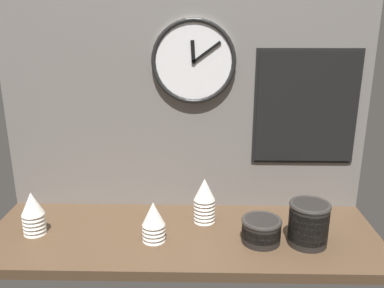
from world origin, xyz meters
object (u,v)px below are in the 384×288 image
(cup_stack_center_right, at_px, (204,200))
(cup_stack_center, at_px, (154,222))
(bowl_stack_right, at_px, (261,229))
(menu_board, at_px, (306,108))
(cup_stack_far_left, at_px, (33,213))
(bowl_stack_far_right, at_px, (309,223))
(wall_clock, at_px, (194,62))

(cup_stack_center_right, relative_size, cup_stack_center, 1.21)
(bowl_stack_right, relative_size, menu_board, 0.31)
(cup_stack_far_left, bearing_deg, bowl_stack_far_right, -2.87)
(bowl_stack_right, distance_m, menu_board, 0.56)
(bowl_stack_far_right, distance_m, bowl_stack_right, 0.18)
(bowl_stack_right, bearing_deg, cup_stack_center_right, 143.72)
(menu_board, bearing_deg, cup_stack_far_left, -166.74)
(bowl_stack_right, distance_m, wall_clock, 0.74)
(wall_clock, relative_size, menu_board, 0.71)
(cup_stack_center_right, distance_m, menu_board, 0.59)
(cup_stack_center, height_order, bowl_stack_far_right, bowl_stack_far_right)
(cup_stack_center_right, relative_size, bowl_stack_far_right, 1.15)
(cup_stack_far_left, bearing_deg, wall_clock, 21.79)
(cup_stack_far_left, distance_m, cup_stack_center, 0.50)
(bowl_stack_far_right, bearing_deg, wall_clock, 145.23)
(wall_clock, bearing_deg, menu_board, 1.04)
(cup_stack_far_left, xyz_separation_m, cup_stack_center, (0.49, -0.04, -0.01))
(bowl_stack_right, bearing_deg, menu_board, 55.45)
(cup_stack_center, bearing_deg, bowl_stack_right, -0.14)
(cup_stack_far_left, height_order, menu_board, menu_board)
(bowl_stack_far_right, height_order, bowl_stack_right, bowl_stack_far_right)
(cup_stack_center_right, distance_m, bowl_stack_far_right, 0.44)
(bowl_stack_right, bearing_deg, wall_clock, 131.80)
(bowl_stack_far_right, relative_size, wall_clock, 0.48)
(bowl_stack_right, xyz_separation_m, wall_clock, (-0.27, 0.30, 0.62))
(cup_stack_far_left, xyz_separation_m, wall_clock, (0.65, 0.26, 0.58))
(cup_stack_far_left, xyz_separation_m, bowl_stack_far_right, (1.10, -0.05, -0.00))
(cup_stack_center, relative_size, bowl_stack_right, 1.04)
(cup_stack_center, relative_size, wall_clock, 0.46)
(bowl_stack_right, height_order, menu_board, menu_board)
(menu_board, bearing_deg, wall_clock, -178.96)
(cup_stack_center, distance_m, bowl_stack_far_right, 0.60)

